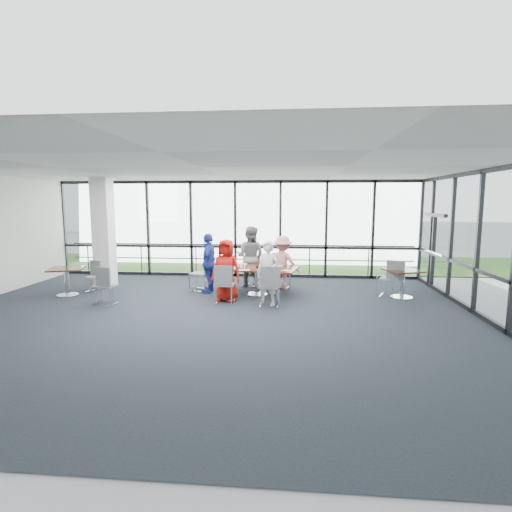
# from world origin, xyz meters

# --- Properties ---
(floor) EXTENTS (12.00, 10.00, 0.02)m
(floor) POSITION_xyz_m (0.00, 0.00, -0.01)
(floor) COLOR #1C232A
(floor) RESTS_ON ground
(ceiling) EXTENTS (12.00, 10.00, 0.04)m
(ceiling) POSITION_xyz_m (0.00, 0.00, 3.20)
(ceiling) COLOR silver
(ceiling) RESTS_ON ground
(wall_front) EXTENTS (12.00, 0.10, 3.20)m
(wall_front) POSITION_xyz_m (0.00, -5.00, 1.60)
(wall_front) COLOR silver
(wall_front) RESTS_ON ground
(curtain_wall_back) EXTENTS (12.00, 0.10, 3.20)m
(curtain_wall_back) POSITION_xyz_m (0.00, 5.00, 1.60)
(curtain_wall_back) COLOR white
(curtain_wall_back) RESTS_ON ground
(curtain_wall_right) EXTENTS (0.10, 10.00, 3.20)m
(curtain_wall_right) POSITION_xyz_m (6.00, 0.00, 1.60)
(curtain_wall_right) COLOR white
(curtain_wall_right) RESTS_ON ground
(exit_door) EXTENTS (0.12, 1.60, 2.10)m
(exit_door) POSITION_xyz_m (6.00, 3.75, 1.05)
(exit_door) COLOR black
(exit_door) RESTS_ON ground
(structural_column) EXTENTS (0.50, 0.50, 3.20)m
(structural_column) POSITION_xyz_m (-3.60, 3.00, 1.60)
(structural_column) COLOR white
(structural_column) RESTS_ON ground
(apron) EXTENTS (80.00, 70.00, 0.02)m
(apron) POSITION_xyz_m (0.00, 10.00, -0.02)
(apron) COLOR gray
(apron) RESTS_ON ground
(grass_strip) EXTENTS (80.00, 5.00, 0.01)m
(grass_strip) POSITION_xyz_m (0.00, 8.00, 0.01)
(grass_strip) COLOR #2E5517
(grass_strip) RESTS_ON ground
(hangar_main) EXTENTS (24.00, 10.00, 6.00)m
(hangar_main) POSITION_xyz_m (4.00, 32.00, 3.00)
(hangar_main) COLOR silver
(hangar_main) RESTS_ON ground
(hangar_aux) EXTENTS (10.00, 6.00, 4.00)m
(hangar_aux) POSITION_xyz_m (-18.00, 28.00, 2.00)
(hangar_aux) COLOR silver
(hangar_aux) RESTS_ON ground
(guard_rail) EXTENTS (12.00, 0.06, 0.06)m
(guard_rail) POSITION_xyz_m (0.00, 5.60, 0.50)
(guard_rail) COLOR #2D2D33
(guard_rail) RESTS_ON ground
(main_table) EXTENTS (2.29, 1.53, 0.75)m
(main_table) POSITION_xyz_m (0.96, 2.34, 0.64)
(main_table) COLOR #3B130B
(main_table) RESTS_ON ground
(side_table_left) EXTENTS (1.06, 1.06, 0.75)m
(side_table_left) POSITION_xyz_m (-4.09, 1.78, 0.63)
(side_table_left) COLOR #3B130B
(side_table_left) RESTS_ON ground
(side_table_right) EXTENTS (1.04, 1.04, 0.75)m
(side_table_right) POSITION_xyz_m (4.78, 2.35, 0.63)
(side_table_right) COLOR #3B130B
(side_table_right) RESTS_ON ground
(diner_near_left) EXTENTS (0.85, 0.65, 1.57)m
(diner_near_left) POSITION_xyz_m (0.25, 1.62, 0.78)
(diner_near_left) COLOR #B1150D
(diner_near_left) RESTS_ON ground
(diner_near_right) EXTENTS (0.69, 0.60, 1.57)m
(diner_near_right) POSITION_xyz_m (1.32, 1.31, 0.79)
(diner_near_right) COLOR silver
(diner_near_right) RESTS_ON ground
(diner_far_left) EXTENTS (0.99, 0.76, 1.79)m
(diner_far_left) POSITION_xyz_m (0.68, 3.34, 0.90)
(diner_far_left) COLOR slate
(diner_far_left) RESTS_ON ground
(diner_far_right) EXTENTS (1.10, 0.80, 1.53)m
(diner_far_right) POSITION_xyz_m (1.63, 3.13, 0.77)
(diner_far_right) COLOR #D4808A
(diner_far_right) RESTS_ON ground
(diner_end) EXTENTS (0.60, 1.00, 1.64)m
(diner_end) POSITION_xyz_m (-0.39, 2.54, 0.82)
(diner_end) COLOR #25389F
(diner_end) RESTS_ON ground
(chair_main_nl) EXTENTS (0.47, 0.47, 0.94)m
(chair_main_nl) POSITION_xyz_m (0.25, 1.38, 0.47)
(chair_main_nl) COLOR slate
(chair_main_nl) RESTS_ON ground
(chair_main_nr) EXTENTS (0.53, 0.53, 0.98)m
(chair_main_nr) POSITION_xyz_m (1.38, 1.17, 0.49)
(chair_main_nr) COLOR slate
(chair_main_nr) RESTS_ON ground
(chair_main_fl) EXTENTS (0.56, 0.56, 0.86)m
(chair_main_fl) POSITION_xyz_m (0.68, 3.48, 0.43)
(chair_main_fl) COLOR slate
(chair_main_fl) RESTS_ON ground
(chair_main_fr) EXTENTS (0.59, 0.59, 0.96)m
(chair_main_fr) POSITION_xyz_m (1.59, 3.33, 0.48)
(chair_main_fr) COLOR slate
(chair_main_fr) RESTS_ON ground
(chair_main_end) EXTENTS (0.59, 0.59, 0.99)m
(chair_main_end) POSITION_xyz_m (-0.67, 2.69, 0.49)
(chair_main_end) COLOR slate
(chair_main_end) RESTS_ON ground
(chair_spare_la) EXTENTS (0.58, 0.58, 0.94)m
(chair_spare_la) POSITION_xyz_m (-2.63, 0.95, 0.47)
(chair_spare_la) COLOR slate
(chair_spare_la) RESTS_ON ground
(chair_spare_lb) EXTENTS (0.53, 0.53, 0.84)m
(chair_spare_lb) POSITION_xyz_m (-3.56, 2.28, 0.42)
(chair_spare_lb) COLOR slate
(chair_spare_lb) RESTS_ON ground
(chair_spare_r) EXTENTS (0.62, 0.62, 0.97)m
(chair_spare_r) POSITION_xyz_m (4.48, 2.45, 0.49)
(chair_spare_r) COLOR slate
(chair_spare_r) RESTS_ON ground
(plate_nl) EXTENTS (0.25, 0.25, 0.01)m
(plate_nl) POSITION_xyz_m (0.31, 2.13, 0.76)
(plate_nl) COLOR white
(plate_nl) RESTS_ON main_table
(plate_nr) EXTENTS (0.26, 0.26, 0.01)m
(plate_nr) POSITION_xyz_m (1.47, 1.84, 0.76)
(plate_nr) COLOR white
(plate_nr) RESTS_ON main_table
(plate_fl) EXTENTS (0.24, 0.24, 0.01)m
(plate_fl) POSITION_xyz_m (0.53, 2.83, 0.76)
(plate_fl) COLOR white
(plate_fl) RESTS_ON main_table
(plate_fr) EXTENTS (0.25, 0.25, 0.01)m
(plate_fr) POSITION_xyz_m (1.53, 2.63, 0.76)
(plate_fr) COLOR white
(plate_fr) RESTS_ON main_table
(plate_end) EXTENTS (0.27, 0.27, 0.01)m
(plate_end) POSITION_xyz_m (0.11, 2.52, 0.76)
(plate_end) COLOR white
(plate_end) RESTS_ON main_table
(tumbler_a) EXTENTS (0.07, 0.07, 0.15)m
(tumbler_a) POSITION_xyz_m (0.62, 2.19, 0.82)
(tumbler_a) COLOR white
(tumbler_a) RESTS_ON main_table
(tumbler_b) EXTENTS (0.08, 0.08, 0.15)m
(tumbler_b) POSITION_xyz_m (1.17, 2.05, 0.83)
(tumbler_b) COLOR white
(tumbler_b) RESTS_ON main_table
(tumbler_c) EXTENTS (0.07, 0.07, 0.13)m
(tumbler_c) POSITION_xyz_m (1.05, 2.64, 0.82)
(tumbler_c) COLOR white
(tumbler_c) RESTS_ON main_table
(tumbler_d) EXTENTS (0.07, 0.07, 0.15)m
(tumbler_d) POSITION_xyz_m (0.22, 2.28, 0.82)
(tumbler_d) COLOR white
(tumbler_d) RESTS_ON main_table
(menu_a) EXTENTS (0.35, 0.28, 0.00)m
(menu_a) POSITION_xyz_m (0.66, 1.88, 0.75)
(menu_a) COLOR white
(menu_a) RESTS_ON main_table
(menu_b) EXTENTS (0.37, 0.35, 0.00)m
(menu_b) POSITION_xyz_m (1.81, 1.90, 0.75)
(menu_b) COLOR white
(menu_b) RESTS_ON main_table
(menu_c) EXTENTS (0.37, 0.31, 0.00)m
(menu_c) POSITION_xyz_m (1.20, 2.67, 0.75)
(menu_c) COLOR white
(menu_c) RESTS_ON main_table
(condiment_caddy) EXTENTS (0.10, 0.07, 0.04)m
(condiment_caddy) POSITION_xyz_m (0.99, 2.33, 0.77)
(condiment_caddy) COLOR black
(condiment_caddy) RESTS_ON main_table
(ketchup_bottle) EXTENTS (0.06, 0.06, 0.18)m
(ketchup_bottle) POSITION_xyz_m (0.99, 2.44, 0.84)
(ketchup_bottle) COLOR #AA290B
(ketchup_bottle) RESTS_ON main_table
(green_bottle) EXTENTS (0.05, 0.05, 0.20)m
(green_bottle) POSITION_xyz_m (1.02, 2.39, 0.85)
(green_bottle) COLOR #1B731F
(green_bottle) RESTS_ON main_table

